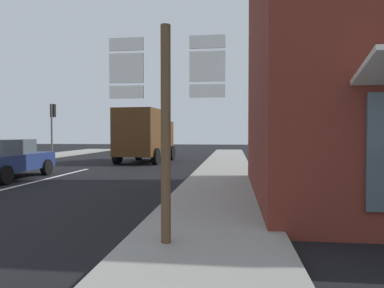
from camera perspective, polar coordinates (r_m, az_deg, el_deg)
The scene contains 7 objects.
ground_plane at distance 15.50m, azimuth -19.60°, elevation -4.62°, with size 80.00×80.00×0.00m, color black.
sidewalk_right at distance 11.92m, azimuth 4.86°, elevation -6.07°, with size 2.40×44.00×0.14m, color gray.
lane_centre_stripe at distance 12.08m, azimuth -28.10°, elevation -6.47°, with size 0.16×12.00×0.01m, color silver.
sedan_far at distance 14.57m, azimuth -28.28°, elevation -2.13°, with size 2.06×4.25×1.47m.
delivery_truck at distance 20.64m, azimuth -7.64°, elevation 1.61°, with size 2.81×5.15×3.05m.
route_sign_post at distance 4.95m, azimuth -4.27°, elevation 4.32°, with size 1.66×0.14×3.20m.
traffic_light_far_left at distance 26.09m, azimuth -21.74°, elevation 3.94°, with size 0.30×0.49×3.72m.
Camera 1 is at (6.85, -3.81, 1.68)m, focal length 32.76 mm.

